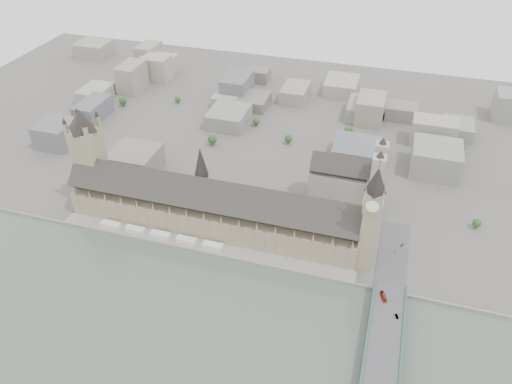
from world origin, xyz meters
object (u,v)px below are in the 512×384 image
(car_approach, at_px, (402,245))
(palace_of_westminster, at_px, (212,209))
(westminster_abbey, at_px, (348,181))
(victoria_tower, at_px, (89,154))
(car_silver, at_px, (397,316))
(elizabeth_tower, at_px, (371,213))
(westminster_bridge, at_px, (381,365))
(red_bus_north, at_px, (383,296))

(car_approach, bearing_deg, palace_of_westminster, -150.78)
(westminster_abbey, relative_size, car_approach, 13.72)
(victoria_tower, distance_m, car_silver, 302.81)
(elizabeth_tower, relative_size, westminster_bridge, 0.33)
(elizabeth_tower, height_order, westminster_bridge, elizabeth_tower)
(elizabeth_tower, xyz_separation_m, red_bus_north, (19.56, -38.78, -46.41))
(elizabeth_tower, bearing_deg, palace_of_westminster, 175.15)
(red_bus_north, height_order, car_silver, red_bus_north)
(red_bus_north, bearing_deg, palace_of_westminster, 142.40)
(car_approach, bearing_deg, westminster_bridge, -68.05)
(victoria_tower, bearing_deg, elizabeth_tower, -3.96)
(palace_of_westminster, xyz_separation_m, victoria_tower, (-122.00, 6.30, 32.50))
(red_bus_north, relative_size, car_approach, 2.07)
(westminster_bridge, height_order, westminster_abbey, westminster_abbey)
(westminster_bridge, bearing_deg, westminster_abbey, 105.64)
(victoria_tower, height_order, car_approach, victoria_tower)
(palace_of_westminster, relative_size, elizabeth_tower, 2.47)
(elizabeth_tower, bearing_deg, car_silver, -60.78)
(westminster_abbey, bearing_deg, westminster_bridge, -74.36)
(westminster_bridge, relative_size, red_bus_north, 31.63)
(victoria_tower, height_order, westminster_bridge, victoria_tower)
(car_silver, bearing_deg, elizabeth_tower, 97.44)
(palace_of_westminster, distance_m, westminster_bridge, 195.05)
(victoria_tower, xyz_separation_m, car_silver, (290.60, -72.72, -44.23))
(elizabeth_tower, relative_size, car_silver, 24.38)
(victoria_tower, bearing_deg, red_bus_north, -11.48)
(victoria_tower, height_order, red_bus_north, victoria_tower)
(elizabeth_tower, xyz_separation_m, car_approach, (29.61, 25.18, -47.12))
(victoria_tower, xyz_separation_m, red_bus_north, (279.56, -56.78, -43.52))
(palace_of_westminster, distance_m, westminster_abbey, 134.09)
(elizabeth_tower, bearing_deg, red_bus_north, -63.24)
(westminster_abbey, relative_size, red_bus_north, 6.62)
(elizabeth_tower, bearing_deg, car_approach, 40.38)
(palace_of_westminster, relative_size, victoria_tower, 2.65)
(westminster_abbey, height_order, car_approach, westminster_abbey)
(palace_of_westminster, xyz_separation_m, elizabeth_tower, (138.00, -11.70, 35.38))
(palace_of_westminster, height_order, westminster_bridge, palace_of_westminster)
(car_silver, bearing_deg, red_bus_north, 102.95)
(red_bus_north, bearing_deg, victoria_tower, 148.68)
(westminster_bridge, relative_size, car_silver, 73.71)
(victoria_tower, xyz_separation_m, car_approach, (289.61, 7.18, -44.24))
(victoria_tower, relative_size, car_approach, 20.17)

